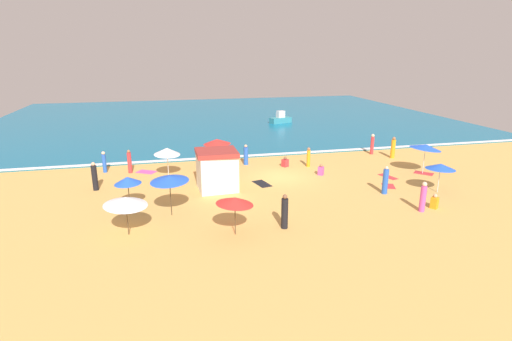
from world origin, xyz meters
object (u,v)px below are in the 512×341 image
object	(u,v)px
beachgoer_6	(246,155)
beachgoer_9	(104,162)
beachgoer_8	(130,162)
beach_umbrella_4	(217,142)
beachgoer_0	(285,162)
beach_umbrella_3	(426,147)
beach_umbrella_6	(235,201)
beachgoer_4	(309,157)
beach_umbrella_0	(441,166)
beachgoer_7	(435,202)
beachgoer_5	(372,144)
beachgoer_11	(95,177)
beachgoer_10	(393,148)
small_boat_0	(281,119)
beach_umbrella_5	(128,180)
beachgoer_3	(285,212)
beachgoer_1	(423,197)
lifeguard_cabana	(217,170)
beach_umbrella_2	(126,201)
beachgoer_12	(321,170)
beachgoer_2	(385,181)
beach_umbrella_1	(167,151)
beach_umbrella_7	(169,179)

from	to	relation	value
beachgoer_6	beachgoer_9	size ratio (longest dim) A/B	1.02
beachgoer_8	beach_umbrella_4	bearing A→B (deg)	0.25
beachgoer_0	beachgoer_6	size ratio (longest dim) A/B	0.50
beach_umbrella_3	beach_umbrella_6	bearing A→B (deg)	-155.73
beachgoer_4	beachgoer_9	size ratio (longest dim) A/B	0.96
beach_umbrella_0	beachgoer_7	distance (m)	3.43
beachgoer_5	beachgoer_11	xyz separation A→B (m)	(-22.81, -4.60, -0.00)
beachgoer_8	beach_umbrella_0	bearing A→B (deg)	-24.72
beach_umbrella_6	beach_umbrella_3	bearing A→B (deg)	24.27
beachgoer_7	beachgoer_10	bearing A→B (deg)	70.23
beach_umbrella_6	beachgoer_7	distance (m)	12.18
small_boat_0	beachgoer_7	bearing A→B (deg)	-88.80
beach_umbrella_5	beachgoer_10	bearing A→B (deg)	17.74
beachgoer_6	beachgoer_3	bearing A→B (deg)	-92.54
beachgoer_6	beach_umbrella_4	bearing A→B (deg)	-174.91
beachgoer_1	beachgoer_3	xyz separation A→B (m)	(-8.42, -0.35, 0.02)
small_boat_0	beach_umbrella_5	bearing A→B (deg)	-123.51
beach_umbrella_6	lifeguard_cabana	bearing A→B (deg)	89.35
beach_umbrella_5	beach_umbrella_2	bearing A→B (deg)	-87.54
small_boat_0	beachgoer_10	bearing A→B (deg)	-76.25
beachgoer_5	beachgoer_11	world-z (taller)	beachgoer_11
beach_umbrella_5	beachgoer_12	world-z (taller)	beach_umbrella_5
beach_umbrella_2	beachgoer_6	bearing A→B (deg)	53.35
beachgoer_2	small_boat_0	bearing A→B (deg)	88.07
beach_umbrella_1	beachgoer_11	xyz separation A→B (m)	(-4.80, -1.76, -1.06)
beachgoer_3	beachgoer_7	xyz separation A→B (m)	(9.43, 0.60, -0.49)
beach_umbrella_7	beachgoer_5	distance (m)	20.70
beach_umbrella_4	beach_umbrella_6	size ratio (longest dim) A/B	1.27
beach_umbrella_0	beachgoer_3	xyz separation A→B (m)	(-11.46, -3.00, -0.88)
beach_umbrella_3	beachgoer_11	xyz separation A→B (m)	(-23.63, 1.67, -1.17)
beachgoer_3	beachgoer_8	size ratio (longest dim) A/B	1.04
beach_umbrella_3	beachgoer_4	world-z (taller)	beach_umbrella_3
beachgoer_1	beachgoer_7	xyz separation A→B (m)	(1.01, 0.25, -0.47)
beachgoer_2	lifeguard_cabana	bearing A→B (deg)	162.22
beachgoer_8	beachgoer_2	bearing A→B (deg)	-27.71
small_boat_0	beachgoer_8	bearing A→B (deg)	-133.89
beachgoer_1	beachgoer_2	bearing A→B (deg)	98.86
beach_umbrella_5	beachgoer_8	distance (m)	7.55
beach_umbrella_3	small_boat_0	xyz separation A→B (m)	(-4.32, 23.27, -1.47)
beachgoer_3	beachgoer_7	world-z (taller)	beachgoer_3
beachgoer_0	beachgoer_5	world-z (taller)	beachgoer_5
beach_umbrella_6	beachgoer_5	world-z (taller)	beach_umbrella_6
beach_umbrella_3	beachgoer_0	distance (m)	10.64
beachgoer_2	small_boat_0	xyz separation A→B (m)	(0.90, 26.65, -0.27)
beach_umbrella_4	beachgoer_9	world-z (taller)	beach_umbrella_4
beachgoer_9	beachgoer_7	bearing A→B (deg)	-31.57
beach_umbrella_0	beach_umbrella_3	xyz separation A→B (m)	(1.67, 3.95, 0.31)
lifeguard_cabana	beach_umbrella_1	size ratio (longest dim) A/B	1.01
beach_umbrella_6	beachgoer_10	world-z (taller)	beach_umbrella_6
beachgoer_5	small_boat_0	xyz separation A→B (m)	(-3.49, 16.99, -0.31)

